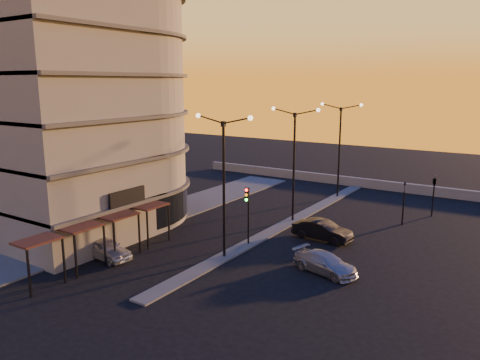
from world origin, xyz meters
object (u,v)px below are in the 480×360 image
car_sedan (322,230)px  traffic_light_main (247,206)px  car_hatchback (106,248)px  car_wagon (325,263)px  streetlamp_mid (294,156)px

car_sedan → traffic_light_main: bearing=138.8°
car_hatchback → car_wagon: (13.13, 5.78, -0.07)m
streetlamp_mid → car_wagon: streetlamp_mid is taller
car_sedan → car_wagon: bearing=-151.6°
streetlamp_mid → car_hatchback: 16.57m
car_hatchback → car_sedan: 15.48m
streetlamp_mid → car_wagon: size_ratio=2.24×
car_hatchback → car_sedan: (10.50, 11.38, 0.05)m
traffic_light_main → car_hatchback: bearing=-131.7°
car_hatchback → car_sedan: bearing=-38.9°
streetlamp_mid → car_wagon: (6.63, -8.66, -4.98)m
car_wagon → traffic_light_main: bearing=91.8°
streetlamp_mid → car_sedan: size_ratio=2.14×
traffic_light_main → car_wagon: size_ratio=1.00×
car_hatchback → car_wagon: size_ratio=0.95×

